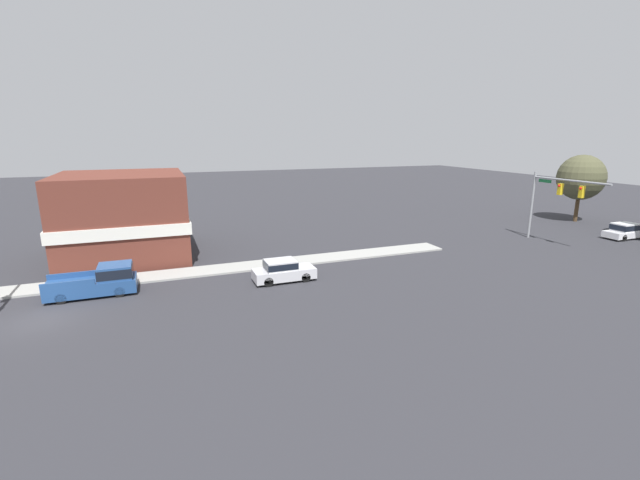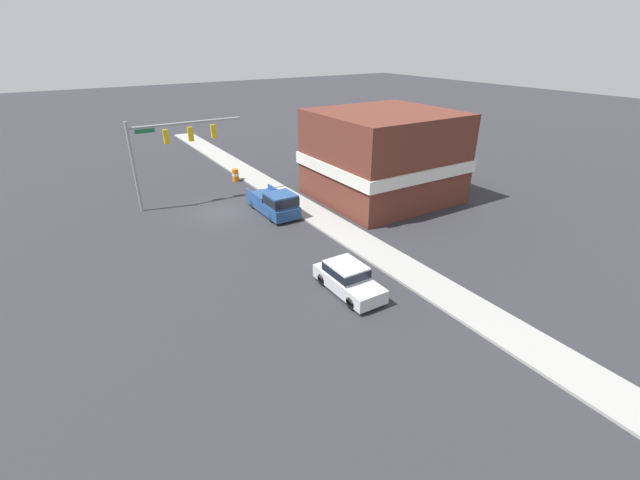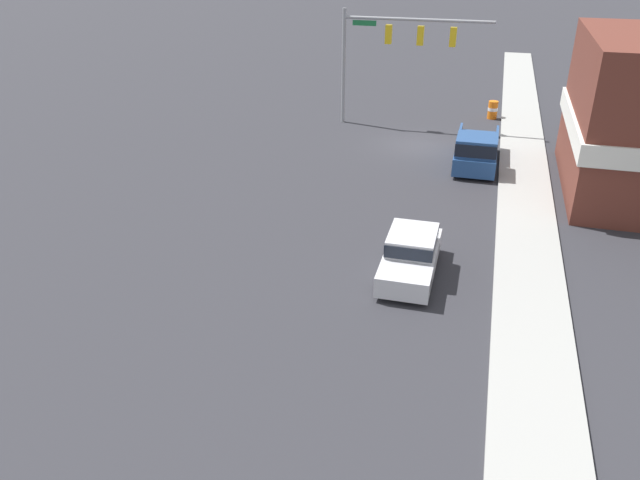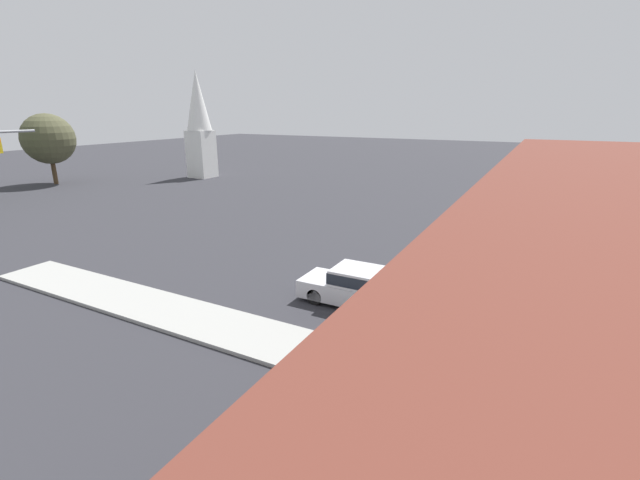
% 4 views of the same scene
% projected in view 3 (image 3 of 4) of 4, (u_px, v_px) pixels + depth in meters
% --- Properties ---
extents(ground_plane, '(200.00, 200.00, 0.00)m').
position_uv_depth(ground_plane, '(417.00, 146.00, 34.92)').
color(ground_plane, '#2D2D33').
extents(sidewalk_curb, '(2.40, 60.00, 0.14)m').
position_uv_depth(sidewalk_curb, '(523.00, 153.00, 33.55)').
color(sidewalk_curb, '#9E9E99').
rests_on(sidewalk_curb, ground).
extents(near_signal_assembly, '(8.69, 0.49, 6.75)m').
position_uv_depth(near_signal_assembly, '(394.00, 41.00, 36.18)').
color(near_signal_assembly, gray).
rests_on(near_signal_assembly, ground).
extents(car_lead, '(1.78, 4.31, 1.53)m').
position_uv_depth(car_lead, '(411.00, 253.00, 21.85)').
color(car_lead, black).
rests_on(car_lead, ground).
extents(pickup_truck_parked, '(2.04, 5.26, 1.91)m').
position_uv_depth(pickup_truck_parked, '(476.00, 150.00, 31.39)').
color(pickup_truck_parked, black).
rests_on(pickup_truck_parked, ground).
extents(construction_barrel, '(0.61, 0.61, 1.12)m').
position_uv_depth(construction_barrel, '(493.00, 110.00, 39.53)').
color(construction_barrel, orange).
rests_on(construction_barrel, ground).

